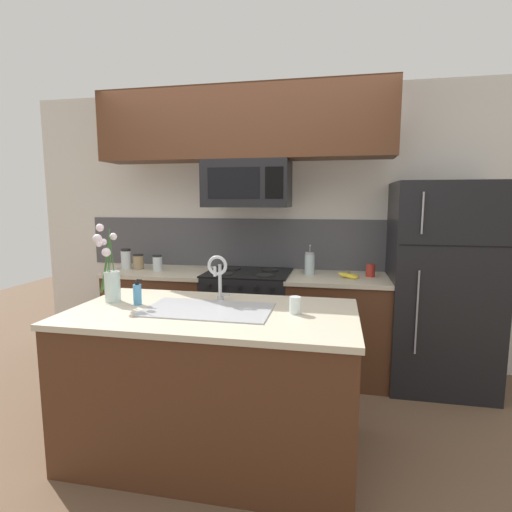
{
  "coord_description": "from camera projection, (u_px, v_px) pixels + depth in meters",
  "views": [
    {
      "loc": [
        0.77,
        -2.58,
        1.57
      ],
      "look_at": [
        0.2,
        0.27,
        1.16
      ],
      "focal_mm": 28.0,
      "sensor_mm": 36.0,
      "label": 1
    }
  ],
  "objects": [
    {
      "name": "back_counter_right",
      "position": [
        337.0,
        327.0,
        3.53
      ],
      "size": [
        0.88,
        0.65,
        0.91
      ],
      "color": "#4C2B19",
      "rests_on": "ground"
    },
    {
      "name": "storage_jar_tall",
      "position": [
        126.0,
        259.0,
        3.84
      ],
      "size": [
        0.09,
        0.09,
        0.19
      ],
      "color": "silver",
      "rests_on": "back_counter_left"
    },
    {
      "name": "upper_cabinet_band",
      "position": [
        242.0,
        124.0,
        3.4
      ],
      "size": [
        2.54,
        0.34,
        0.6
      ],
      "primitive_type": "cube",
      "color": "#4C2B19"
    },
    {
      "name": "island_counter",
      "position": [
        213.0,
        382.0,
        2.46
      ],
      "size": [
        1.72,
        0.92,
        0.91
      ],
      "color": "#4C2B19",
      "rests_on": "ground"
    },
    {
      "name": "splash_band",
      "position": [
        255.0,
        243.0,
        3.9
      ],
      "size": [
        3.46,
        0.01,
        0.48
      ],
      "primitive_type": "cube",
      "color": "#4C4C51",
      "rests_on": "rear_partition"
    },
    {
      "name": "storage_jar_short",
      "position": [
        157.0,
        263.0,
        3.75
      ],
      "size": [
        0.09,
        0.09,
        0.15
      ],
      "color": "silver",
      "rests_on": "back_counter_left"
    },
    {
      "name": "sink_faucet",
      "position": [
        218.0,
        272.0,
        2.59
      ],
      "size": [
        0.14,
        0.14,
        0.31
      ],
      "color": "#B7BABF",
      "rests_on": "island_counter"
    },
    {
      "name": "storage_jar_medium",
      "position": [
        138.0,
        262.0,
        3.84
      ],
      "size": [
        0.1,
        0.1,
        0.14
      ],
      "color": "#997F5B",
      "rests_on": "back_counter_left"
    },
    {
      "name": "ground_plane",
      "position": [
        222.0,
        419.0,
        2.87
      ],
      "size": [
        10.0,
        10.0,
        0.0
      ],
      "primitive_type": "plane",
      "color": "brown"
    },
    {
      "name": "dish_soap_bottle",
      "position": [
        137.0,
        294.0,
        2.52
      ],
      "size": [
        0.06,
        0.05,
        0.16
      ],
      "color": "#4C93C6",
      "rests_on": "island_counter"
    },
    {
      "name": "back_counter_left",
      "position": [
        163.0,
        316.0,
        3.85
      ],
      "size": [
        0.96,
        0.65,
        0.91
      ],
      "color": "#4C2B19",
      "rests_on": "ground"
    },
    {
      "name": "microwave",
      "position": [
        247.0,
        184.0,
        3.49
      ],
      "size": [
        0.74,
        0.4,
        0.4
      ],
      "color": "black"
    },
    {
      "name": "rear_partition",
      "position": [
        287.0,
        228.0,
        3.88
      ],
      "size": [
        5.2,
        0.1,
        2.6
      ],
      "primitive_type": "cube",
      "color": "silver",
      "rests_on": "ground"
    },
    {
      "name": "flower_vase",
      "position": [
        110.0,
        277.0,
        2.59
      ],
      "size": [
        0.17,
        0.14,
        0.51
      ],
      "color": "silver",
      "rests_on": "island_counter"
    },
    {
      "name": "stove_range",
      "position": [
        248.0,
        321.0,
        3.68
      ],
      "size": [
        0.76,
        0.64,
        0.93
      ],
      "color": "black",
      "rests_on": "ground"
    },
    {
      "name": "kitchen_sink",
      "position": [
        208.0,
        321.0,
        2.41
      ],
      "size": [
        0.76,
        0.44,
        0.16
      ],
      "color": "#ADAFB5",
      "rests_on": "island_counter"
    },
    {
      "name": "coffee_tin",
      "position": [
        371.0,
        270.0,
        3.45
      ],
      "size": [
        0.08,
        0.08,
        0.11
      ],
      "primitive_type": "cylinder",
      "color": "#B22D23",
      "rests_on": "back_counter_right"
    },
    {
      "name": "drinking_glass",
      "position": [
        295.0,
        305.0,
        2.32
      ],
      "size": [
        0.07,
        0.07,
        0.1
      ],
      "color": "silver",
      "rests_on": "island_counter"
    },
    {
      "name": "refrigerator",
      "position": [
        440.0,
        286.0,
        3.33
      ],
      "size": [
        0.83,
        0.74,
        1.71
      ],
      "color": "black",
      "rests_on": "ground"
    },
    {
      "name": "french_press",
      "position": [
        310.0,
        263.0,
        3.56
      ],
      "size": [
        0.09,
        0.09,
        0.27
      ],
      "color": "silver",
      "rests_on": "back_counter_right"
    },
    {
      "name": "banana_bunch",
      "position": [
        349.0,
        276.0,
        3.39
      ],
      "size": [
        0.19,
        0.12,
        0.08
      ],
      "color": "yellow",
      "rests_on": "back_counter_right"
    }
  ]
}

